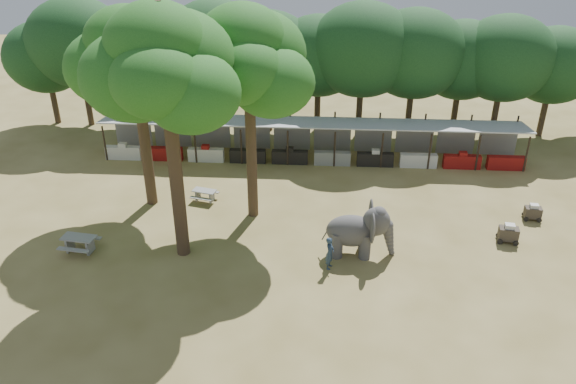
# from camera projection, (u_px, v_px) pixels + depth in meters

# --- Properties ---
(ground) EXTENTS (100.00, 100.00, 0.00)m
(ground) POSITION_uv_depth(u_px,v_px,m) (303.00, 282.00, 25.77)
(ground) COLOR brown
(ground) RESTS_ON ground
(vendor_stalls) EXTENTS (28.00, 2.99, 2.80)m
(vendor_stalls) POSITION_uv_depth(u_px,v_px,m) (312.00, 142.00, 37.45)
(vendor_stalls) COLOR #A4A8AD
(vendor_stalls) RESTS_ON ground
(yard_tree_left) EXTENTS (7.10, 6.90, 11.02)m
(yard_tree_left) POSITION_uv_depth(u_px,v_px,m) (133.00, 61.00, 28.84)
(yard_tree_left) COLOR #332316
(yard_tree_left) RESTS_ON ground
(yard_tree_center) EXTENTS (7.10, 6.90, 12.04)m
(yard_tree_center) POSITION_uv_depth(u_px,v_px,m) (163.00, 69.00, 23.78)
(yard_tree_center) COLOR #332316
(yard_tree_center) RESTS_ON ground
(yard_tree_back) EXTENTS (7.10, 6.90, 11.36)m
(yard_tree_back) POSITION_uv_depth(u_px,v_px,m) (246.00, 61.00, 27.45)
(yard_tree_back) COLOR #332316
(yard_tree_back) RESTS_ON ground
(backdrop_trees) EXTENTS (46.46, 5.95, 8.33)m
(backdrop_trees) POSITION_uv_depth(u_px,v_px,m) (315.00, 58.00, 39.99)
(backdrop_trees) COLOR #332316
(backdrop_trees) RESTS_ON ground
(elephant) EXTENTS (3.43, 2.65, 2.65)m
(elephant) POSITION_uv_depth(u_px,v_px,m) (360.00, 230.00, 27.23)
(elephant) COLOR #413E3E
(elephant) RESTS_ON ground
(handler) EXTENTS (0.53, 0.68, 1.66)m
(handler) POSITION_uv_depth(u_px,v_px,m) (330.00, 253.00, 26.36)
(handler) COLOR #26384C
(handler) RESTS_ON ground
(picnic_table_near) EXTENTS (1.84, 1.70, 0.83)m
(picnic_table_near) POSITION_uv_depth(u_px,v_px,m) (79.00, 242.00, 27.75)
(picnic_table_near) COLOR gray
(picnic_table_near) RESTS_ON ground
(picnic_table_far) EXTENTS (1.61, 1.51, 0.67)m
(picnic_table_far) POSITION_uv_depth(u_px,v_px,m) (205.00, 194.00, 32.47)
(picnic_table_far) COLOR gray
(picnic_table_far) RESTS_ON ground
(cart_front) EXTENTS (1.14, 0.83, 1.03)m
(cart_front) POSITION_uv_depth(u_px,v_px,m) (508.00, 233.00, 28.53)
(cart_front) COLOR #322A22
(cart_front) RESTS_ON ground
(cart_back) EXTENTS (1.01, 0.71, 0.93)m
(cart_back) POSITION_uv_depth(u_px,v_px,m) (533.00, 212.00, 30.56)
(cart_back) COLOR #322A22
(cart_back) RESTS_ON ground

